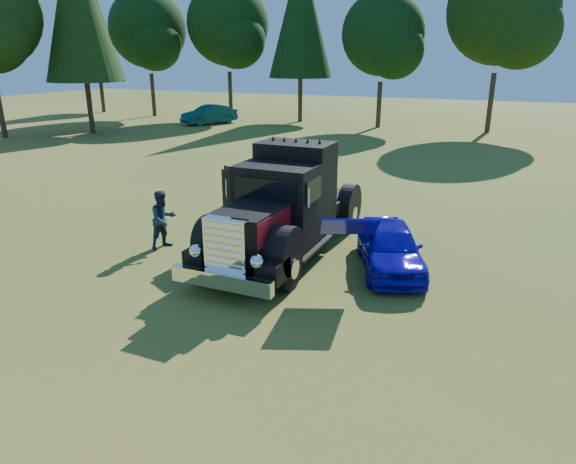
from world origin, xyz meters
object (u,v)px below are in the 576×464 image
(diamond_t_truck, at_px, (283,210))
(spectator_near, at_px, (241,214))
(hotrod_coupe, at_px, (390,246))
(spectator_far, at_px, (163,219))
(distant_teal_car, at_px, (209,115))

(diamond_t_truck, relative_size, spectator_near, 3.76)
(hotrod_coupe, bearing_deg, spectator_far, -170.78)
(spectator_far, relative_size, distant_teal_car, 0.37)
(distant_teal_car, bearing_deg, hotrod_coupe, -23.18)
(diamond_t_truck, height_order, hotrod_coupe, diamond_t_truck)
(spectator_far, bearing_deg, distant_teal_car, 48.04)
(diamond_t_truck, distance_m, spectator_far, 3.49)
(hotrod_coupe, bearing_deg, distant_teal_car, 130.46)
(diamond_t_truck, xyz_separation_m, hotrod_coupe, (2.97, 0.11, -0.65))
(hotrod_coupe, distance_m, spectator_far, 6.39)
(diamond_t_truck, distance_m, hotrod_coupe, 3.04)
(spectator_near, bearing_deg, distant_teal_car, 68.77)
(diamond_t_truck, height_order, spectator_far, diamond_t_truck)
(spectator_near, relative_size, distant_teal_car, 0.41)
(spectator_near, bearing_deg, spectator_far, 153.74)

